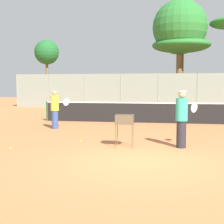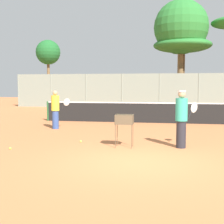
{
  "view_description": "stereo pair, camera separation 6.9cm",
  "coord_description": "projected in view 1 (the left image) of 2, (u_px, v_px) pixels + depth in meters",
  "views": [
    {
      "loc": [
        0.62,
        -7.79,
        1.95
      ],
      "look_at": [
        -1.26,
        3.15,
        1.0
      ],
      "focal_mm": 50.0,
      "sensor_mm": 36.0,
      "label": 1
    },
    {
      "loc": [
        0.69,
        -7.78,
        1.95
      ],
      "look_at": [
        -1.26,
        3.15,
        1.0
      ],
      "focal_mm": 50.0,
      "sensor_mm": 36.0,
      "label": 2
    }
  ],
  "objects": [
    {
      "name": "player_white_outfit",
      "position": [
        55.0,
        109.0,
        13.95
      ],
      "size": [
        0.92,
        0.36,
        1.72
      ],
      "rotation": [
        0.0,
        0.0,
        6.25
      ],
      "color": "#334C8C",
      "rests_on": "ground_plane"
    },
    {
      "name": "tennis_net",
      "position": [
        153.0,
        112.0,
        16.18
      ],
      "size": [
        11.73,
        0.1,
        1.07
      ],
      "color": "#26592D",
      "rests_on": "ground_plane"
    },
    {
      "name": "ground_plane",
      "position": [
        140.0,
        162.0,
        7.92
      ],
      "size": [
        80.0,
        80.0,
        0.0
      ],
      "primitive_type": "plane",
      "color": "#C67242"
    },
    {
      "name": "player_red_cap",
      "position": [
        182.0,
        118.0,
        9.7
      ],
      "size": [
        0.75,
        0.69,
        1.8
      ],
      "rotation": [
        0.0,
        0.0,
        0.73
      ],
      "color": "#26262D",
      "rests_on": "ground_plane"
    },
    {
      "name": "tennis_ball_2",
      "position": [
        184.0,
        125.0,
        14.91
      ],
      "size": [
        0.07,
        0.07,
        0.07
      ],
      "primitive_type": "sphere",
      "color": "#D1E54C",
      "rests_on": "ground_plane"
    },
    {
      "name": "tree_2",
      "position": [
        47.0,
        53.0,
        33.89
      ],
      "size": [
        2.66,
        2.66,
        6.88
      ],
      "color": "brown",
      "rests_on": "ground_plane"
    },
    {
      "name": "tree_1",
      "position": [
        181.0,
        47.0,
        28.6
      ],
      "size": [
        5.3,
        5.3,
        6.27
      ],
      "color": "brown",
      "rests_on": "ground_plane"
    },
    {
      "name": "ball_cart",
      "position": [
        125.0,
        122.0,
        9.8
      ],
      "size": [
        0.56,
        0.41,
        1.04
      ],
      "color": "brown",
      "rests_on": "ground_plane"
    },
    {
      "name": "tennis_ball_4",
      "position": [
        81.0,
        141.0,
        10.69
      ],
      "size": [
        0.07,
        0.07,
        0.07
      ],
      "primitive_type": "sphere",
      "color": "#D1E54C",
      "rests_on": "ground_plane"
    },
    {
      "name": "back_fence",
      "position": [
        158.0,
        91.0,
        26.46
      ],
      "size": [
        25.84,
        0.08,
        2.96
      ],
      "color": "gray",
      "rests_on": "ground_plane"
    },
    {
      "name": "tree_3",
      "position": [
        180.0,
        28.0,
        28.13
      ],
      "size": [
        4.89,
        4.89,
        9.64
      ],
      "color": "brown",
      "rests_on": "ground_plane"
    },
    {
      "name": "tennis_ball_1",
      "position": [
        10.0,
        148.0,
        9.5
      ],
      "size": [
        0.07,
        0.07,
        0.07
      ],
      "primitive_type": "sphere",
      "color": "#D1E54C",
      "rests_on": "ground_plane"
    }
  ]
}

